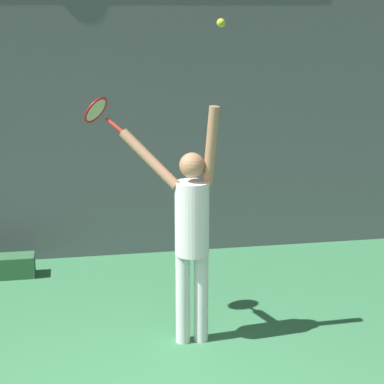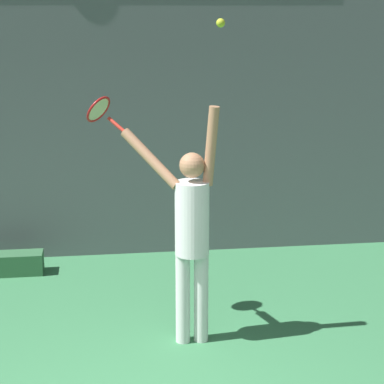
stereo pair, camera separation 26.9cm
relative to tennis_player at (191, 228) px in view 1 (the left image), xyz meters
name	(u,v)px [view 1 (the left image)]	position (x,y,z in m)	size (l,w,h in m)	color
back_wall	(100,49)	(-0.62, 2.47, 1.42)	(18.00, 0.10, 5.00)	slate
tennis_player	(191,228)	(0.00, 0.00, 0.00)	(0.85, 0.55, 2.16)	white
tennis_racket	(98,111)	(-0.76, 0.50, 0.98)	(0.39, 0.36, 0.32)	red
tennis_ball	(221,23)	(0.22, -0.13, 1.75)	(0.07, 0.07, 0.07)	#CCDB2D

